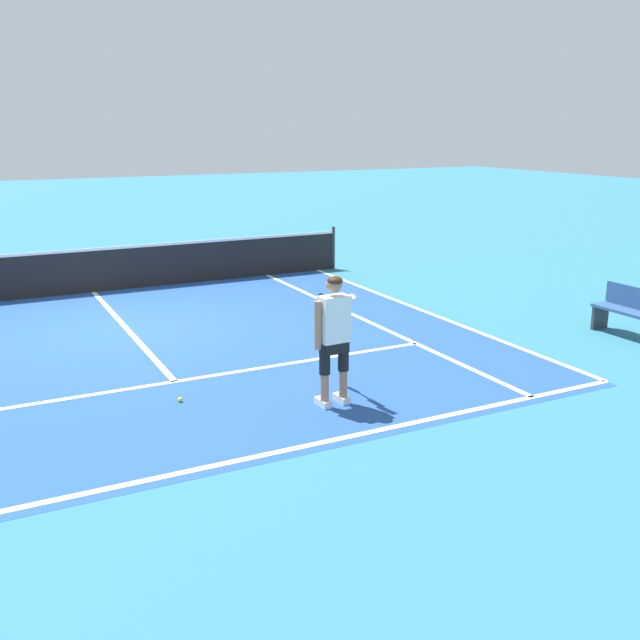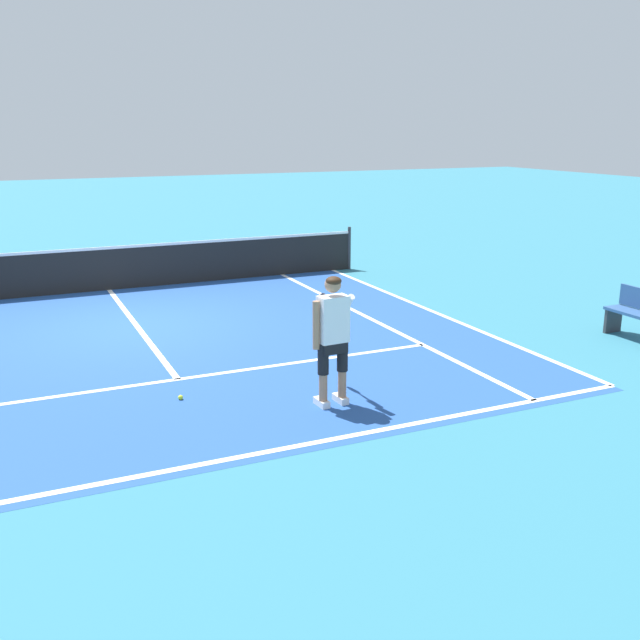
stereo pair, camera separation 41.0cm
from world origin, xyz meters
TOP-DOWN VIEW (x-y plane):
  - ground_plane at (0.00, 0.00)m, footprint 80.00×80.00m
  - court_inner_surface at (0.00, -1.36)m, footprint 10.98×9.56m
  - line_baseline at (0.00, -5.95)m, footprint 10.98×0.10m
  - line_service at (0.00, -3.18)m, footprint 8.23×0.10m
  - line_centre_service at (0.00, 0.02)m, footprint 0.10×6.40m
  - line_singles_right at (4.12, -1.36)m, footprint 0.10×9.16m
  - line_doubles_right at (5.49, -1.36)m, footprint 0.10×9.16m
  - tennis_net at (0.00, 3.22)m, footprint 11.96×0.08m
  - tennis_player at (1.62, -4.95)m, footprint 0.62×1.14m
  - tennis_ball_near_feet at (-0.15, -3.98)m, footprint 0.07×0.07m
  - courtside_bench at (7.63, -4.53)m, footprint 0.40×1.40m

SIDE VIEW (x-z plane):
  - ground_plane at x=0.00m, z-range 0.00..0.00m
  - court_inner_surface at x=0.00m, z-range 0.00..0.00m
  - line_baseline at x=0.00m, z-range 0.00..0.01m
  - line_service at x=0.00m, z-range 0.00..0.01m
  - line_centre_service at x=0.00m, z-range 0.00..0.01m
  - line_singles_right at x=4.12m, z-range 0.00..0.01m
  - line_doubles_right at x=5.49m, z-range 0.00..0.01m
  - tennis_ball_near_feet at x=-0.15m, z-range 0.00..0.07m
  - courtside_bench at x=7.63m, z-range 0.03..0.88m
  - tennis_net at x=0.00m, z-range -0.04..1.03m
  - tennis_player at x=1.62m, z-range 0.13..1.85m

